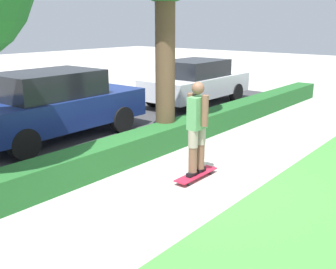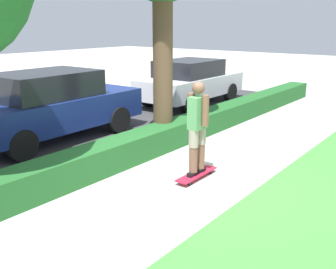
{
  "view_description": "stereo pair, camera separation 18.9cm",
  "coord_description": "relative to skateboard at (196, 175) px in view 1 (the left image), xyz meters",
  "views": [
    {
      "loc": [
        -5.11,
        -3.67,
        2.64
      ],
      "look_at": [
        0.08,
        0.6,
        0.74
      ],
      "focal_mm": 42.0,
      "sensor_mm": 36.0,
      "label": 1
    },
    {
      "loc": [
        -5.23,
        -3.53,
        2.64
      ],
      "look_at": [
        0.08,
        0.6,
        0.74
      ],
      "focal_mm": 42.0,
      "sensor_mm": 36.0,
      "label": 2
    }
  ],
  "objects": [
    {
      "name": "skateboard",
      "position": [
        0.0,
        0.0,
        0.0
      ],
      "size": [
        0.99,
        0.24,
        0.09
      ],
      "color": "red",
      "rests_on": "ground_plane"
    },
    {
      "name": "hedge_row",
      "position": [
        -0.19,
        1.55,
        0.19
      ],
      "size": [
        18.66,
        0.6,
        0.52
      ],
      "color": "#236028",
      "rests_on": "ground_plane"
    },
    {
      "name": "parked_car_rear",
      "position": [
        5.47,
        3.94,
        0.69
      ],
      "size": [
        4.09,
        1.84,
        1.48
      ],
      "rotation": [
        0.0,
        0.0,
        0.01
      ],
      "color": "silver",
      "rests_on": "ground_plane"
    },
    {
      "name": "parked_car_middle",
      "position": [
        -0.04,
        4.06,
        0.75
      ],
      "size": [
        4.37,
        1.84,
        1.59
      ],
      "rotation": [
        0.0,
        0.0,
        0.02
      ],
      "color": "navy",
      "rests_on": "ground_plane"
    },
    {
      "name": "skater_person",
      "position": [
        -0.0,
        0.0,
        0.88
      ],
      "size": [
        0.49,
        0.42,
        1.62
      ],
      "color": "black",
      "rests_on": "skateboard"
    },
    {
      "name": "ground_plane",
      "position": [
        -0.19,
        -0.05,
        -0.07
      ],
      "size": [
        60.0,
        60.0,
        0.0
      ],
      "primitive_type": "plane",
      "color": "#BCB7AD"
    },
    {
      "name": "street_asphalt",
      "position": [
        -0.19,
        4.15,
        -0.07
      ],
      "size": [
        18.66,
        5.0,
        0.01
      ],
      "color": "#38383A",
      "rests_on": "ground_plane"
    }
  ]
}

